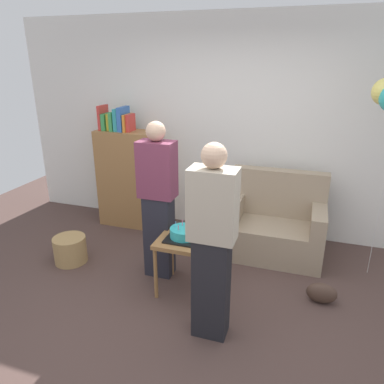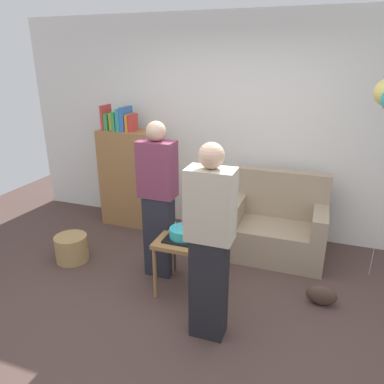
# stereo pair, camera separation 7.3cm
# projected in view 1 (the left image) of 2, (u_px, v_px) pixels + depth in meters

# --- Properties ---
(ground_plane) EXTENTS (8.00, 8.00, 0.00)m
(ground_plane) POSITION_uv_depth(u_px,v_px,m) (182.00, 321.00, 3.20)
(ground_plane) COLOR #4C3833
(wall_back) EXTENTS (6.00, 0.10, 2.70)m
(wall_back) POSITION_uv_depth(u_px,v_px,m) (237.00, 128.00, 4.56)
(wall_back) COLOR silver
(wall_back) RESTS_ON ground_plane
(couch) EXTENTS (1.10, 0.70, 0.96)m
(couch) POSITION_uv_depth(u_px,v_px,m) (274.00, 226.00, 4.23)
(couch) COLOR gray
(couch) RESTS_ON ground_plane
(bookshelf) EXTENTS (0.80, 0.36, 1.61)m
(bookshelf) POSITION_uv_depth(u_px,v_px,m) (128.00, 176.00, 4.87)
(bookshelf) COLOR olive
(bookshelf) RESTS_ON ground_plane
(side_table) EXTENTS (0.48, 0.48, 0.57)m
(side_table) POSITION_uv_depth(u_px,v_px,m) (184.00, 246.00, 3.48)
(side_table) COLOR olive
(side_table) RESTS_ON ground_plane
(birthday_cake) EXTENTS (0.32, 0.32, 0.17)m
(birthday_cake) POSITION_uv_depth(u_px,v_px,m) (184.00, 234.00, 3.44)
(birthday_cake) COLOR black
(birthday_cake) RESTS_ON side_table
(person_blowing_candles) EXTENTS (0.36, 0.22, 1.63)m
(person_blowing_candles) POSITION_uv_depth(u_px,v_px,m) (158.00, 201.00, 3.64)
(person_blowing_candles) COLOR #23232D
(person_blowing_candles) RESTS_ON ground_plane
(person_holding_cake) EXTENTS (0.36, 0.22, 1.63)m
(person_holding_cake) POSITION_uv_depth(u_px,v_px,m) (212.00, 244.00, 2.79)
(person_holding_cake) COLOR black
(person_holding_cake) RESTS_ON ground_plane
(wicker_basket) EXTENTS (0.36, 0.36, 0.30)m
(wicker_basket) POSITION_uv_depth(u_px,v_px,m) (70.00, 250.00, 4.09)
(wicker_basket) COLOR #A88451
(wicker_basket) RESTS_ON ground_plane
(handbag) EXTENTS (0.28, 0.14, 0.20)m
(handbag) POSITION_uv_depth(u_px,v_px,m) (322.00, 293.00, 3.42)
(handbag) COLOR #473328
(handbag) RESTS_ON ground_plane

